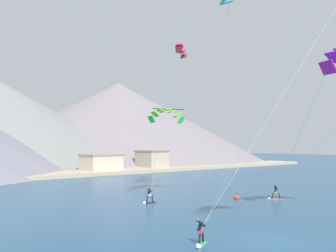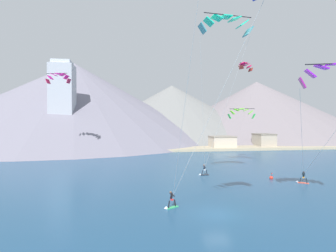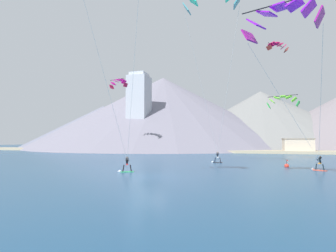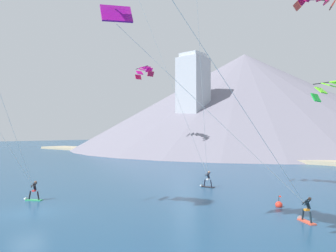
{
  "view_description": "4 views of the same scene",
  "coord_description": "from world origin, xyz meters",
  "px_view_note": "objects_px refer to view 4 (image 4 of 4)",
  "views": [
    {
      "loc": [
        -20.9,
        -14.11,
        6.3
      ],
      "look_at": [
        2.87,
        13.54,
        8.08
      ],
      "focal_mm": 40.0,
      "sensor_mm": 36.0,
      "label": 1
    },
    {
      "loc": [
        -8.07,
        -23.68,
        8.75
      ],
      "look_at": [
        -2.86,
        12.64,
        8.16
      ],
      "focal_mm": 28.0,
      "sensor_mm": 36.0,
      "label": 2
    },
    {
      "loc": [
        9.07,
        -23.42,
        3.37
      ],
      "look_at": [
        -3.95,
        17.11,
        5.81
      ],
      "focal_mm": 28.0,
      "sensor_mm": 36.0,
      "label": 3
    },
    {
      "loc": [
        23.13,
        -11.87,
        5.85
      ],
      "look_at": [
        -0.93,
        16.95,
        6.61
      ],
      "focal_mm": 35.0,
      "sensor_mm": 36.0,
      "label": 4
    }
  ],
  "objects_px": {
    "parafoil_kite_distant_high_outer": "(144,71)",
    "race_marker_buoy": "(279,205)",
    "parafoil_kite_distant_mid_solo": "(314,1)",
    "kitesurfer_near_trail": "(206,182)",
    "kitesurfer_mid_center": "(32,194)",
    "kitesurfer_near_lead": "(305,214)"
  },
  "relations": [
    {
      "from": "kitesurfer_near_trail",
      "to": "kitesurfer_mid_center",
      "type": "distance_m",
      "value": 17.31
    },
    {
      "from": "parafoil_kite_distant_high_outer",
      "to": "race_marker_buoy",
      "type": "relative_size",
      "value": 5.31
    },
    {
      "from": "kitesurfer_near_trail",
      "to": "race_marker_buoy",
      "type": "bearing_deg",
      "value": -23.92
    },
    {
      "from": "kitesurfer_near_trail",
      "to": "race_marker_buoy",
      "type": "relative_size",
      "value": 1.75
    },
    {
      "from": "kitesurfer_near_lead",
      "to": "parafoil_kite_distant_mid_solo",
      "type": "relative_size",
      "value": 0.46
    },
    {
      "from": "kitesurfer_mid_center",
      "to": "race_marker_buoy",
      "type": "relative_size",
      "value": 1.7
    },
    {
      "from": "kitesurfer_near_lead",
      "to": "parafoil_kite_distant_high_outer",
      "type": "bearing_deg",
      "value": 146.86
    },
    {
      "from": "race_marker_buoy",
      "to": "parafoil_kite_distant_mid_solo",
      "type": "bearing_deg",
      "value": 89.47
    },
    {
      "from": "kitesurfer_near_trail",
      "to": "kitesurfer_mid_center",
      "type": "xyz_separation_m",
      "value": [
        -7.84,
        -15.43,
        -0.05
      ]
    },
    {
      "from": "kitesurfer_mid_center",
      "to": "parafoil_kite_distant_high_outer",
      "type": "height_order",
      "value": "parafoil_kite_distant_high_outer"
    },
    {
      "from": "parafoil_kite_distant_mid_solo",
      "to": "kitesurfer_near_lead",
      "type": "bearing_deg",
      "value": -77.33
    },
    {
      "from": "kitesurfer_near_lead",
      "to": "parafoil_kite_distant_mid_solo",
      "type": "xyz_separation_m",
      "value": [
        -2.84,
        12.63,
        18.82
      ]
    },
    {
      "from": "kitesurfer_near_trail",
      "to": "kitesurfer_mid_center",
      "type": "bearing_deg",
      "value": -116.93
    },
    {
      "from": "parafoil_kite_distant_mid_solo",
      "to": "race_marker_buoy",
      "type": "relative_size",
      "value": 3.62
    },
    {
      "from": "kitesurfer_mid_center",
      "to": "parafoil_kite_distant_mid_solo",
      "type": "distance_m",
      "value": 33.02
    },
    {
      "from": "kitesurfer_near_trail",
      "to": "parafoil_kite_distant_high_outer",
      "type": "relative_size",
      "value": 0.33
    },
    {
      "from": "kitesurfer_near_lead",
      "to": "race_marker_buoy",
      "type": "bearing_deg",
      "value": 133.81
    },
    {
      "from": "kitesurfer_near_trail",
      "to": "parafoil_kite_distant_mid_solo",
      "type": "xyz_separation_m",
      "value": [
        9.63,
        5.34,
        18.76
      ]
    },
    {
      "from": "parafoil_kite_distant_high_outer",
      "to": "parafoil_kite_distant_mid_solo",
      "type": "height_order",
      "value": "parafoil_kite_distant_mid_solo"
    },
    {
      "from": "kitesurfer_near_trail",
      "to": "race_marker_buoy",
      "type": "height_order",
      "value": "kitesurfer_near_trail"
    },
    {
      "from": "race_marker_buoy",
      "to": "parafoil_kite_distant_high_outer",
      "type": "bearing_deg",
      "value": 148.11
    },
    {
      "from": "kitesurfer_near_lead",
      "to": "kitesurfer_mid_center",
      "type": "height_order",
      "value": "kitesurfer_mid_center"
    }
  ]
}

